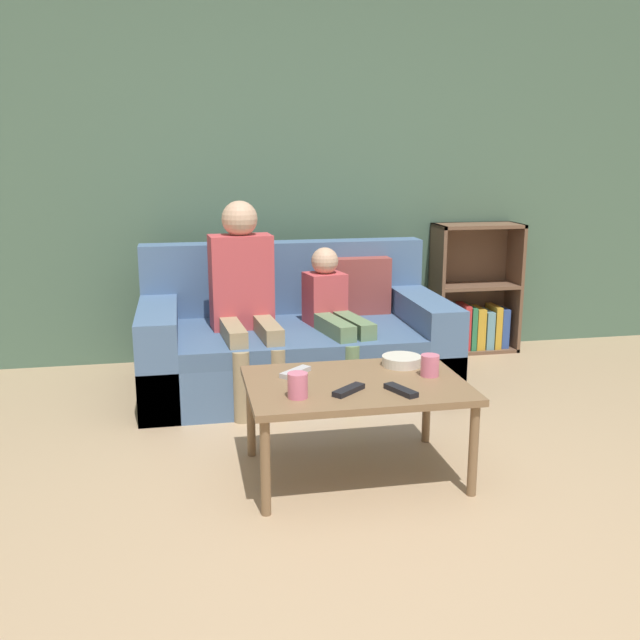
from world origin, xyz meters
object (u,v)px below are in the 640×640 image
Objects in this scene: couch at (294,343)px; cup_near at (298,385)px; coffee_table at (356,391)px; snack_bowl at (402,361)px; tv_remote_1 at (401,390)px; tv_remote_2 at (349,390)px; person_child at (336,314)px; cup_far at (430,365)px; bookshelf at (472,303)px; tv_remote_0 at (295,372)px; person_adult at (244,288)px.

couch is 1.46m from cup_near.
snack_bowl is at bearing 36.03° from coffee_table.
cup_near is 0.43m from tv_remote_1.
tv_remote_1 is 0.39m from snack_bowl.
tv_remote_1 and tv_remote_2 have the same top height.
cup_far is (0.19, -1.09, 0.00)m from person_child.
tv_remote_2 is (-1.37, -1.97, 0.10)m from bookshelf.
tv_remote_0 is 0.86× the size of snack_bowl.
tv_remote_1 is (-0.19, -0.20, -0.04)m from cup_far.
person_adult is 1.37m from cup_far.
cup_near is at bearing -98.32° from couch.
bookshelf reaches higher than person_child.
person_adult reaches higher than snack_bowl.
cup_far is (0.34, 0.02, 0.09)m from coffee_table.
tv_remote_2 is (-0.21, 0.04, 0.00)m from tv_remote_1.
person_adult is at bearing 123.16° from snack_bowl.
person_child reaches higher than couch.
cup_far is (0.72, -1.16, -0.16)m from person_adult.
bookshelf is 5.20× the size of tv_remote_1.
bookshelf is at bearing 51.33° from cup_near.
cup_far is at bearing -91.27° from person_child.
person_adult is at bearing 161.29° from person_child.
tv_remote_1 is at bearing -101.38° from person_child.
cup_far is (0.41, -1.26, 0.21)m from couch.
cup_near is 0.65m from snack_bowl.
snack_bowl is at bearing 93.90° from tv_remote_2.
cup_near reaches higher than tv_remote_1.
bookshelf is 0.81× the size of person_adult.
tv_remote_1 is at bearing -73.54° from person_adult.
tv_remote_2 is (-0.06, -0.13, 0.05)m from coffee_table.
tv_remote_2 is (0.22, 0.02, -0.04)m from cup_near.
bookshelf reaches higher than cup_near.
cup_near reaches higher than coffee_table.
couch is 1.48m from tv_remote_1.
tv_remote_0 is at bearing -123.54° from person_child.
person_child is at bearing 115.14° from tv_remote_0.
person_adult is (-0.38, 1.18, 0.24)m from coffee_table.
person_adult reaches higher than tv_remote_2.
tv_remote_2 is (0.18, -0.29, 0.00)m from tv_remote_0.
tv_remote_2 is at bearing 5.08° from cup_near.
snack_bowl is (-0.08, 0.17, -0.03)m from cup_far.
tv_remote_2 is at bearing -135.29° from snack_bowl.
person_adult reaches higher than tv_remote_1.
tv_remote_2 is at bearing -111.05° from person_child.
coffee_table is 1.26m from person_adult.
tv_remote_0 is at bearing 117.02° from tv_remote_1.
tv_remote_1 is at bearing 37.45° from tv_remote_2.
snack_bowl is at bearing -72.67° from couch.
snack_bowl is (-1.04, -1.64, 0.11)m from bookshelf.
cup_near is (-0.28, -0.15, 0.09)m from coffee_table.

